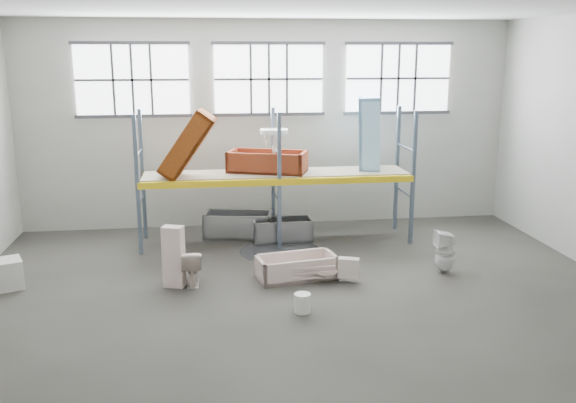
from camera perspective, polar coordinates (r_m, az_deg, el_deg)
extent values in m
cube|color=#46433D|center=(11.17, 1.04, -9.05)|extent=(12.00, 10.00, 0.10)
cube|color=#9C9C90|center=(15.43, -1.78, 7.05)|extent=(12.00, 0.10, 5.00)
cube|color=#A1A094|center=(5.66, 8.94, -4.56)|extent=(12.00, 0.10, 5.00)
cube|color=white|center=(15.24, -14.04, 10.73)|extent=(2.60, 0.04, 1.60)
cube|color=white|center=(15.23, -1.77, 11.12)|extent=(2.60, 0.04, 1.60)
cube|color=white|center=(15.89, 10.01, 11.02)|extent=(2.60, 0.04, 1.60)
cube|color=slate|center=(13.45, -13.59, 1.40)|extent=(0.08, 0.08, 3.00)
cube|color=slate|center=(14.63, -13.14, 2.38)|extent=(0.08, 0.08, 3.00)
cube|color=slate|center=(13.47, -0.80, 1.79)|extent=(0.08, 0.08, 3.00)
cube|color=slate|center=(14.64, -1.36, 2.74)|extent=(0.08, 0.08, 3.00)
cube|color=slate|center=(14.14, 11.37, 2.09)|extent=(0.08, 0.08, 3.00)
cube|color=slate|center=(15.26, 9.92, 2.98)|extent=(0.08, 0.08, 3.00)
cube|color=yellow|center=(13.47, -0.80, 1.79)|extent=(6.00, 0.10, 0.14)
cube|color=yellow|center=(14.64, -1.36, 2.74)|extent=(6.00, 0.10, 0.14)
cube|color=gray|center=(14.04, -1.09, 2.61)|extent=(5.90, 1.10, 0.03)
cylinder|color=black|center=(13.67, -0.68, -4.54)|extent=(1.80, 1.80, 0.00)
cube|color=beige|center=(11.86, 5.54, -6.05)|extent=(0.43, 0.31, 0.37)
imported|color=beige|center=(11.86, 3.51, -6.62)|extent=(0.51, 0.51, 0.15)
imported|color=beige|center=(11.82, -8.75, -5.93)|extent=(0.39, 0.66, 0.67)
cube|color=beige|center=(11.69, -10.40, -4.98)|extent=(0.43, 0.34, 1.15)
imported|color=white|center=(12.63, 14.16, -4.47)|extent=(0.39, 0.39, 0.85)
imported|color=white|center=(13.75, -1.28, 4.55)|extent=(0.63, 0.49, 0.55)
cylinder|color=silver|center=(10.53, 1.33, -9.26)|extent=(0.29, 0.29, 0.33)
cube|color=beige|center=(12.62, -24.53, -6.08)|extent=(0.79, 0.74, 0.54)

